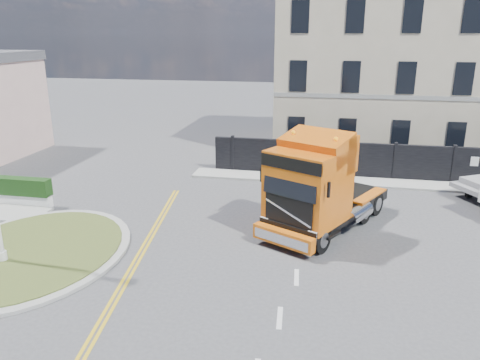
# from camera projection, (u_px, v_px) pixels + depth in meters

# --- Properties ---
(ground) EXTENTS (120.00, 120.00, 0.00)m
(ground) POSITION_uv_depth(u_px,v_px,m) (235.00, 236.00, 18.59)
(ground) COLOR #424244
(ground) RESTS_ON ground
(traffic_island) EXTENTS (6.80, 6.80, 0.17)m
(traffic_island) POSITION_uv_depth(u_px,v_px,m) (31.00, 253.00, 17.05)
(traffic_island) COLOR #959690
(traffic_island) RESTS_ON ground
(hoarding_fence) EXTENTS (18.80, 0.25, 2.00)m
(hoarding_fence) POSITION_uv_depth(u_px,v_px,m) (386.00, 162.00, 25.51)
(hoarding_fence) COLOR black
(hoarding_fence) RESTS_ON ground
(georgian_building) EXTENTS (12.30, 10.30, 12.80)m
(georgian_building) POSITION_uv_depth(u_px,v_px,m) (373.00, 63.00, 31.18)
(georgian_building) COLOR beige
(georgian_building) RESTS_ON ground
(pavement_far) EXTENTS (20.00, 1.60, 0.12)m
(pavement_far) POSITION_uv_depth(u_px,v_px,m) (375.00, 183.00, 25.05)
(pavement_far) COLOR #959690
(pavement_far) RESTS_ON ground
(truck) EXTENTS (5.38, 7.15, 4.05)m
(truck) POSITION_uv_depth(u_px,v_px,m) (316.00, 190.00, 18.43)
(truck) COLOR black
(truck) RESTS_ON ground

